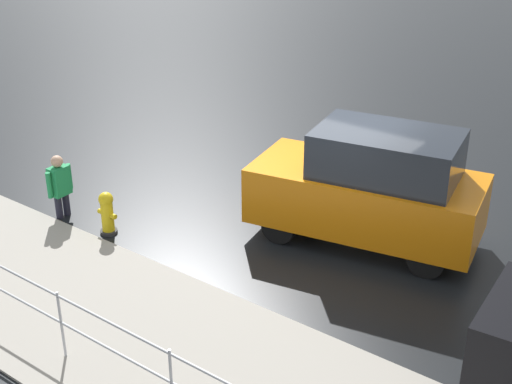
# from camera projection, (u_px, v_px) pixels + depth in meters

# --- Properties ---
(ground_plane) EXTENTS (60.00, 60.00, 0.00)m
(ground_plane) POSITION_uv_depth(u_px,v_px,m) (323.00, 232.00, 12.80)
(ground_plane) COLOR black
(kerb_strip) EXTENTS (24.00, 3.20, 0.04)m
(kerb_strip) POSITION_uv_depth(u_px,v_px,m) (161.00, 348.00, 9.76)
(kerb_strip) COLOR gray
(kerb_strip) RESTS_ON ground
(moving_hatchback) EXTENTS (4.15, 2.41, 2.06)m
(moving_hatchback) POSITION_uv_depth(u_px,v_px,m) (371.00, 187.00, 12.08)
(moving_hatchback) COLOR orange
(moving_hatchback) RESTS_ON ground
(fire_hydrant) EXTENTS (0.42, 0.31, 0.80)m
(fire_hydrant) POSITION_uv_depth(u_px,v_px,m) (107.00, 213.00, 12.59)
(fire_hydrant) COLOR gold
(fire_hydrant) RESTS_ON ground
(pedestrian) EXTENTS (0.25, 0.57, 1.22)m
(pedestrian) POSITION_uv_depth(u_px,v_px,m) (60.00, 183.00, 13.06)
(pedestrian) COLOR #1E8C4C
(pedestrian) RESTS_ON ground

